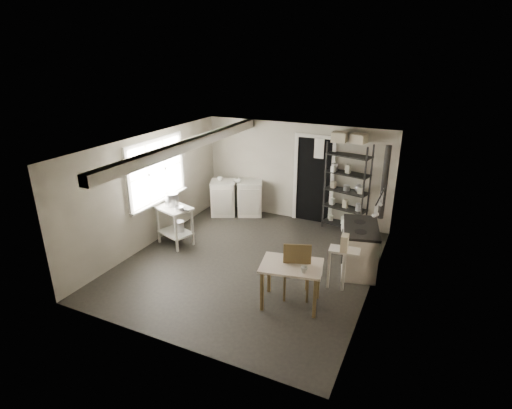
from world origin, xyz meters
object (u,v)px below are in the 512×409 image
at_px(flour_sack, 351,228).
at_px(base_cabinets, 237,197).
at_px(stove, 359,248).
at_px(shelf_rack, 346,190).
at_px(work_table, 291,283).
at_px(prep_table, 175,226).
at_px(chair, 296,270).
at_px(stockpot, 172,200).

bearing_deg(flour_sack, base_cabinets, 176.21).
bearing_deg(stove, shelf_rack, 98.29).
bearing_deg(stove, base_cabinets, 142.89).
height_order(stove, work_table, stove).
relative_size(prep_table, flour_sack, 1.56).
height_order(chair, flour_sack, chair).
height_order(stove, chair, chair).
relative_size(prep_table, shelf_rack, 0.41).
xyz_separation_m(stockpot, stove, (3.77, 0.49, -0.50)).
distance_m(prep_table, stove, 3.73).
bearing_deg(work_table, base_cabinets, 130.27).
xyz_separation_m(stove, work_table, (-0.74, -1.57, -0.06)).
xyz_separation_m(stove, flour_sack, (-0.41, 1.24, -0.20)).
distance_m(stockpot, flour_sack, 3.85).
bearing_deg(flour_sack, stove, -71.89).
bearing_deg(prep_table, stockpot, 139.22).
relative_size(stockpot, flour_sack, 0.56).
bearing_deg(shelf_rack, prep_table, -130.97).
distance_m(prep_table, work_table, 3.10).
distance_m(shelf_rack, work_table, 3.27).
relative_size(base_cabinets, flour_sack, 2.47).
bearing_deg(stove, work_table, -128.90).
relative_size(stockpot, base_cabinets, 0.23).
bearing_deg(shelf_rack, work_table, -78.67).
bearing_deg(work_table, stove, 64.72).
height_order(base_cabinets, stove, base_cabinets).
relative_size(stockpot, work_table, 0.32).
bearing_deg(chair, prep_table, 146.02).
height_order(prep_table, flour_sack, prep_table).
bearing_deg(stove, prep_table, 175.20).
bearing_deg(base_cabinets, stove, -48.05).
bearing_deg(work_table, flour_sack, 83.14).
height_order(stockpot, chair, stockpot).
distance_m(chair, flour_sack, 2.58).
relative_size(stockpot, stove, 0.27).
bearing_deg(base_cabinets, prep_table, -125.70).
distance_m(stove, chair, 1.51).
relative_size(prep_table, base_cabinets, 0.63).
xyz_separation_m(stockpot, work_table, (3.03, -1.08, -0.56)).
distance_m(stove, flour_sack, 1.32).
distance_m(prep_table, stockpot, 0.55).
height_order(prep_table, work_table, prep_table).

